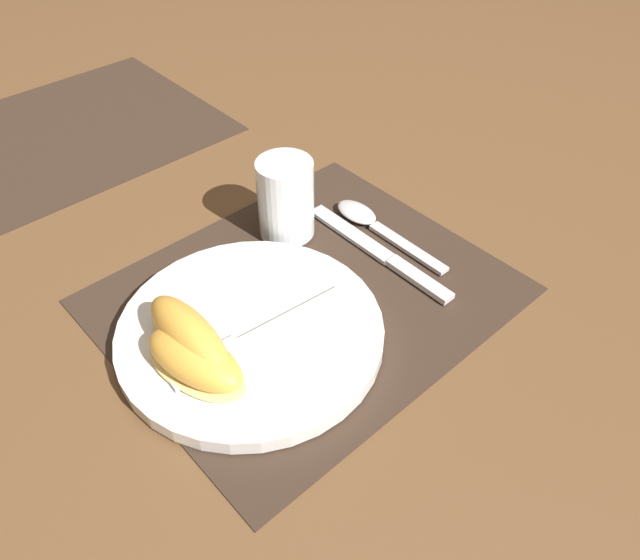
{
  "coord_description": "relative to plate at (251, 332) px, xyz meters",
  "views": [
    {
      "loc": [
        -0.31,
        -0.37,
        0.47
      ],
      "look_at": [
        0.01,
        -0.01,
        0.02
      ],
      "focal_mm": 35.0,
      "sensor_mm": 36.0,
      "label": 1
    }
  ],
  "objects": [
    {
      "name": "ground_plane",
      "position": [
        0.08,
        0.01,
        -0.01
      ],
      "size": [
        3.0,
        3.0,
        0.0
      ],
      "primitive_type": "plane",
      "color": "brown"
    },
    {
      "name": "juice_glass",
      "position": [
        0.14,
        0.11,
        0.03
      ],
      "size": [
        0.07,
        0.07,
        0.1
      ],
      "color": "silver",
      "rests_on": "placemat"
    },
    {
      "name": "knife",
      "position": [
        0.19,
        0.0,
        -0.01
      ],
      "size": [
        0.02,
        0.22,
        0.01
      ],
      "color": "silver",
      "rests_on": "placemat"
    },
    {
      "name": "fork",
      "position": [
        -0.01,
        -0.01,
        0.01
      ],
      "size": [
        0.2,
        0.04,
        0.0
      ],
      "color": "silver",
      "rests_on": "plate"
    },
    {
      "name": "placemat_far",
      "position": [
        0.05,
        0.51,
        -0.01
      ],
      "size": [
        0.4,
        0.34,
        0.0
      ],
      "color": "#38281E",
      "rests_on": "ground_plane"
    },
    {
      "name": "plate",
      "position": [
        0.0,
        0.0,
        0.0
      ],
      "size": [
        0.27,
        0.27,
        0.02
      ],
      "color": "white",
      "rests_on": "placemat"
    },
    {
      "name": "spoon",
      "position": [
        0.22,
        0.05,
        -0.0
      ],
      "size": [
        0.03,
        0.17,
        0.01
      ],
      "color": "silver",
      "rests_on": "placemat"
    },
    {
      "name": "citrus_wedge_1",
      "position": [
        -0.07,
        -0.01,
        0.02
      ],
      "size": [
        0.08,
        0.12,
        0.04
      ],
      "color": "#F4DB84",
      "rests_on": "plate"
    },
    {
      "name": "citrus_wedge_0",
      "position": [
        -0.06,
        0.01,
        0.03
      ],
      "size": [
        0.05,
        0.13,
        0.05
      ],
      "color": "#F4DB84",
      "rests_on": "plate"
    },
    {
      "name": "placemat",
      "position": [
        0.08,
        0.01,
        -0.01
      ],
      "size": [
        0.4,
        0.34,
        0.0
      ],
      "color": "#38281E",
      "rests_on": "ground_plane"
    }
  ]
}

